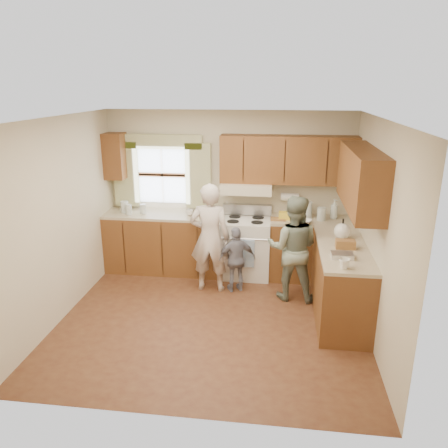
# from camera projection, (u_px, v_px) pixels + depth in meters

# --- Properties ---
(room) EXTENTS (3.80, 3.80, 3.80)m
(room) POSITION_uv_depth(u_px,v_px,m) (211.00, 226.00, 5.19)
(room) COLOR #4D2618
(room) RESTS_ON ground
(kitchen_fixtures) EXTENTS (3.80, 2.25, 2.15)m
(kitchen_fixtures) POSITION_uv_depth(u_px,v_px,m) (265.00, 232.00, 6.26)
(kitchen_fixtures) COLOR #45220E
(kitchen_fixtures) RESTS_ON ground
(stove) EXTENTS (0.76, 0.67, 1.07)m
(stove) POSITION_uv_depth(u_px,v_px,m) (245.00, 246.00, 6.75)
(stove) COLOR silver
(stove) RESTS_ON ground
(woman_left) EXTENTS (0.58, 0.38, 1.58)m
(woman_left) POSITION_uv_depth(u_px,v_px,m) (210.00, 238.00, 6.16)
(woman_left) COLOR beige
(woman_left) RESTS_ON ground
(woman_right) EXTENTS (0.76, 0.62, 1.47)m
(woman_right) POSITION_uv_depth(u_px,v_px,m) (293.00, 248.00, 5.92)
(woman_right) COLOR #294535
(woman_right) RESTS_ON ground
(child) EXTENTS (0.61, 0.43, 0.96)m
(child) POSITION_uv_depth(u_px,v_px,m) (237.00, 260.00, 6.20)
(child) COLOR gray
(child) RESTS_ON ground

